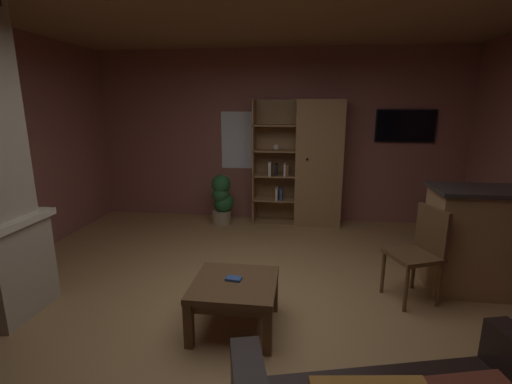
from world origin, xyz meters
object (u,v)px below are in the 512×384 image
(dining_chair, at_px, (421,248))
(potted_floor_plant, at_px, (222,199))
(wall_mounted_tv, at_px, (405,126))
(kitchen_bar_counter, at_px, (511,242))
(bookshelf_cabinet, at_px, (313,164))
(coffee_table, at_px, (235,290))
(table_book_0, at_px, (234,279))

(dining_chair, bearing_deg, potted_floor_plant, 139.68)
(dining_chair, xyz_separation_m, wall_mounted_tv, (0.40, 2.44, 1.03))
(kitchen_bar_counter, relative_size, potted_floor_plant, 1.95)
(kitchen_bar_counter, xyz_separation_m, dining_chair, (-0.92, -0.25, -0.01))
(bookshelf_cabinet, xyz_separation_m, coffee_table, (-0.69, -2.94, -0.62))
(bookshelf_cabinet, bearing_deg, dining_chair, -66.10)
(dining_chair, distance_m, wall_mounted_tv, 2.68)
(table_book_0, relative_size, dining_chair, 0.14)
(coffee_table, height_order, potted_floor_plant, potted_floor_plant)
(coffee_table, bearing_deg, wall_mounted_tv, 56.54)
(table_book_0, bearing_deg, kitchen_bar_counter, 19.48)
(kitchen_bar_counter, distance_m, wall_mounted_tv, 2.47)
(wall_mounted_tv, bearing_deg, potted_floor_plant, -171.86)
(kitchen_bar_counter, relative_size, coffee_table, 2.25)
(table_book_0, bearing_deg, wall_mounted_tv, 56.15)
(coffee_table, distance_m, dining_chair, 1.83)
(bookshelf_cabinet, xyz_separation_m, table_book_0, (-0.70, -2.91, -0.53))
(kitchen_bar_counter, bearing_deg, dining_chair, -165.08)
(coffee_table, height_order, dining_chair, dining_chair)
(coffee_table, xyz_separation_m, wall_mounted_tv, (2.08, 3.15, 1.21))
(kitchen_bar_counter, distance_m, potted_floor_plant, 3.78)
(kitchen_bar_counter, xyz_separation_m, table_book_0, (-2.61, -0.92, -0.10))
(wall_mounted_tv, bearing_deg, dining_chair, -99.35)
(coffee_table, relative_size, wall_mounted_tv, 0.79)
(bookshelf_cabinet, xyz_separation_m, potted_floor_plant, (-1.42, -0.19, -0.56))
(kitchen_bar_counter, height_order, coffee_table, kitchen_bar_counter)
(table_book_0, bearing_deg, dining_chair, 21.86)
(coffee_table, relative_size, table_book_0, 5.33)
(kitchen_bar_counter, height_order, dining_chair, kitchen_bar_counter)
(bookshelf_cabinet, distance_m, kitchen_bar_counter, 2.79)
(coffee_table, relative_size, potted_floor_plant, 0.87)
(kitchen_bar_counter, distance_m, coffee_table, 2.78)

